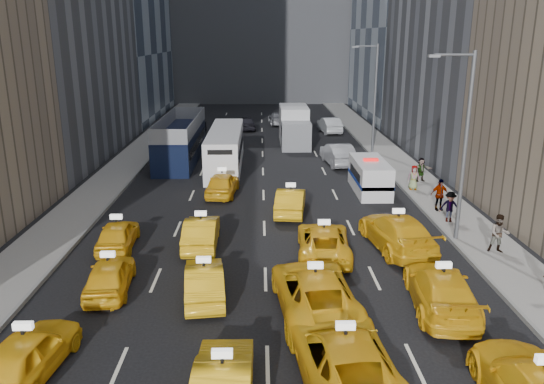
% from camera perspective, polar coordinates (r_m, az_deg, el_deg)
% --- Properties ---
extents(sidewalk_west, '(3.00, 90.00, 0.15)m').
position_cam_1_polar(sidewalk_west, '(39.46, -16.41, 1.80)').
color(sidewalk_west, gray).
rests_on(sidewalk_west, ground).
extents(sidewalk_east, '(3.00, 90.00, 0.15)m').
position_cam_1_polar(sidewalk_east, '(39.55, 14.43, 1.99)').
color(sidewalk_east, gray).
rests_on(sidewalk_east, ground).
extents(curb_west, '(0.15, 90.00, 0.18)m').
position_cam_1_polar(curb_west, '(39.10, -14.36, 1.85)').
color(curb_west, slate).
rests_on(curb_west, ground).
extents(curb_east, '(0.15, 90.00, 0.18)m').
position_cam_1_polar(curb_east, '(39.18, 12.39, 2.02)').
color(curb_east, slate).
rests_on(curb_east, ground).
extents(streetlight_near, '(2.15, 0.22, 9.00)m').
position_cam_1_polar(streetlight_near, '(26.06, 19.87, 5.12)').
color(streetlight_near, '#595B60').
rests_on(streetlight_near, ground).
extents(streetlight_far, '(2.15, 0.22, 9.00)m').
position_cam_1_polar(streetlight_far, '(45.10, 10.88, 10.21)').
color(streetlight_far, '#595B60').
rests_on(streetlight_far, ground).
extents(taxi_4, '(2.21, 4.36, 1.42)m').
position_cam_1_polar(taxi_4, '(17.61, -24.82, -15.57)').
color(taxi_4, '#F3B114').
rests_on(taxi_4, ground).
extents(taxi_5, '(1.55, 4.39, 1.45)m').
position_cam_1_polar(taxi_5, '(15.01, -5.28, -19.92)').
color(taxi_5, '#F3B114').
rests_on(taxi_5, ground).
extents(taxi_6, '(3.18, 5.95, 1.59)m').
position_cam_1_polar(taxi_6, '(15.97, 7.76, -17.19)').
color(taxi_6, '#F3B114').
rests_on(taxi_6, ground).
extents(taxi_8, '(1.91, 4.06, 1.34)m').
position_cam_1_polar(taxi_8, '(21.74, -17.06, -8.58)').
color(taxi_8, '#F3B114').
rests_on(taxi_8, ground).
extents(taxi_9, '(1.88, 4.22, 1.34)m').
position_cam_1_polar(taxi_9, '(20.51, -7.28, -9.51)').
color(taxi_9, '#F3B114').
rests_on(taxi_9, ground).
extents(taxi_10, '(3.18, 5.97, 1.60)m').
position_cam_1_polar(taxi_10, '(19.39, 4.62, -10.60)').
color(taxi_10, '#F3B114').
rests_on(taxi_10, ground).
extents(taxi_11, '(2.67, 5.40, 1.51)m').
position_cam_1_polar(taxi_11, '(20.49, 17.74, -9.98)').
color(taxi_11, '#F3B114').
rests_on(taxi_11, ground).
extents(taxi_12, '(1.79, 3.99, 1.33)m').
position_cam_1_polar(taxi_12, '(25.89, -16.26, -4.43)').
color(taxi_12, '#F3B114').
rests_on(taxi_12, ground).
extents(taxi_13, '(1.58, 4.33, 1.42)m').
position_cam_1_polar(taxi_13, '(25.29, -7.60, -4.28)').
color(taxi_13, '#F3B114').
rests_on(taxi_13, ground).
extents(taxi_14, '(2.61, 5.10, 1.38)m').
position_cam_1_polar(taxi_14, '(24.17, 5.57, -5.27)').
color(taxi_14, '#F3B114').
rests_on(taxi_14, ground).
extents(taxi_15, '(3.04, 5.90, 1.64)m').
position_cam_1_polar(taxi_15, '(25.44, 13.30, -4.21)').
color(taxi_15, '#F3B114').
rests_on(taxi_15, ground).
extents(taxi_16, '(2.13, 4.43, 1.46)m').
position_cam_1_polar(taxi_16, '(33.18, -5.36, 0.87)').
color(taxi_16, '#F3B114').
rests_on(taxi_16, ground).
extents(taxi_17, '(2.04, 4.51, 1.44)m').
position_cam_1_polar(taxi_17, '(29.68, 2.01, -0.97)').
color(taxi_17, '#F3B114').
rests_on(taxi_17, ground).
extents(nypd_van, '(2.08, 5.11, 2.17)m').
position_cam_1_polar(nypd_van, '(34.31, 10.48, 1.62)').
color(nypd_van, silver).
rests_on(nypd_van, ground).
extents(double_decker, '(2.74, 11.86, 3.45)m').
position_cam_1_polar(double_decker, '(42.98, -9.77, 5.64)').
color(double_decker, black).
rests_on(double_decker, ground).
extents(city_bus, '(2.63, 11.19, 2.88)m').
position_cam_1_polar(city_bus, '(40.13, -5.02, 4.63)').
color(city_bus, white).
rests_on(city_bus, ground).
extents(box_truck, '(3.13, 7.55, 3.37)m').
position_cam_1_polar(box_truck, '(48.84, 2.42, 7.08)').
color(box_truck, silver).
rests_on(box_truck, ground).
extents(misc_car_0, '(2.35, 5.22, 1.66)m').
position_cam_1_polar(misc_car_0, '(41.41, 7.10, 4.10)').
color(misc_car_0, '#96979D').
rests_on(misc_car_0, ground).
extents(misc_car_1, '(2.85, 5.50, 1.48)m').
position_cam_1_polar(misc_car_1, '(54.93, -8.43, 7.00)').
color(misc_car_1, black).
rests_on(misc_car_1, ground).
extents(misc_car_2, '(2.28, 4.94, 1.40)m').
position_cam_1_polar(misc_car_2, '(60.11, 0.65, 7.94)').
color(misc_car_2, slate).
rests_on(misc_car_2, ground).
extents(misc_car_3, '(2.30, 4.55, 1.49)m').
position_cam_1_polar(misc_car_3, '(56.56, -2.82, 7.43)').
color(misc_car_3, black).
rests_on(misc_car_3, ground).
extents(misc_car_4, '(2.20, 4.95, 1.58)m').
position_cam_1_polar(misc_car_4, '(55.27, 6.21, 7.19)').
color(misc_car_4, '#B8BCC0').
rests_on(misc_car_4, ground).
extents(pedestrian_1, '(0.95, 0.64, 1.79)m').
position_cam_1_polar(pedestrian_1, '(26.03, 23.26, -4.14)').
color(pedestrian_1, gray).
rests_on(pedestrian_1, sidewalk_east).
extents(pedestrian_2, '(1.13, 0.64, 1.64)m').
position_cam_1_polar(pedestrian_2, '(29.39, 18.59, -1.51)').
color(pedestrian_2, gray).
rests_on(pedestrian_2, sidewalk_east).
extents(pedestrian_3, '(1.11, 0.62, 1.80)m').
position_cam_1_polar(pedestrian_3, '(31.13, 17.57, -0.28)').
color(pedestrian_3, gray).
rests_on(pedestrian_3, sidewalk_east).
extents(pedestrian_4, '(0.80, 0.49, 1.57)m').
position_cam_1_polar(pedestrian_4, '(34.95, 15.00, 1.52)').
color(pedestrian_4, gray).
rests_on(pedestrian_4, sidewalk_east).
extents(pedestrian_5, '(1.55, 0.78, 1.61)m').
position_cam_1_polar(pedestrian_5, '(37.07, 15.74, 2.34)').
color(pedestrian_5, gray).
rests_on(pedestrian_5, sidewalk_east).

